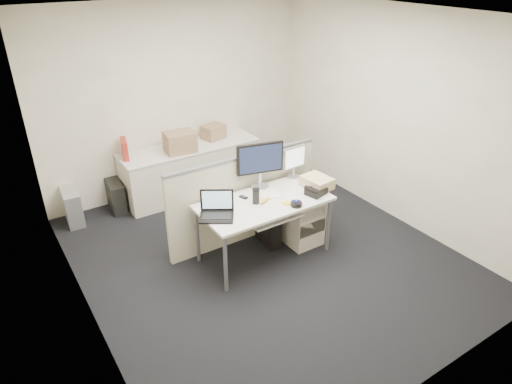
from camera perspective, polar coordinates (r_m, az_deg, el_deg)
floor at (r=5.51m, az=0.98°, el=-7.87°), size 4.00×4.50×0.01m
ceiling at (r=4.51m, az=1.28°, el=21.30°), size 4.00×4.50×0.01m
wall_back at (r=6.73m, az=-9.90°, el=11.34°), size 4.00×0.02×2.70m
wall_front at (r=3.45m, az=22.68°, el=-7.25°), size 4.00×0.02×2.70m
wall_left at (r=4.18m, az=-22.27°, el=-0.90°), size 0.02×4.50×2.70m
wall_right at (r=6.13m, az=16.98°, el=8.93°), size 0.02×4.50×2.70m
desk at (r=5.15m, az=1.04°, el=-1.81°), size 1.50×0.75×0.73m
keyboard_tray at (r=5.05m, az=2.18°, el=-3.10°), size 0.62×0.32×0.02m
drawer_pedestal at (r=5.64m, az=5.37°, el=-3.09°), size 0.40×0.55×0.65m
cubicle_partition at (r=5.53m, az=-1.54°, el=-0.94°), size 2.00×0.06×1.10m
back_counter at (r=6.80m, az=-8.12°, el=2.71°), size 2.00×0.60×0.72m
monitor_main at (r=5.31m, az=0.48°, el=3.30°), size 0.59×0.34×0.56m
monitor_small at (r=5.61m, az=4.75°, el=3.70°), size 0.33×0.17×0.40m
laptop at (r=4.76m, az=-5.00°, el=-1.84°), size 0.44×0.42×0.27m
trackball at (r=5.03m, az=5.07°, el=-1.51°), size 0.14×0.14×0.05m
desk_phone at (r=5.30m, az=7.53°, el=0.09°), size 0.26×0.23×0.07m
paper_stack at (r=5.28m, az=1.67°, el=-0.16°), size 0.27×0.31×0.01m
sticky_pad at (r=5.08m, az=3.87°, el=-1.40°), size 0.10×0.10×0.01m
travel_mug at (r=5.05m, az=-0.01°, el=-0.57°), size 0.08×0.08×0.16m
banana at (r=5.10m, az=1.13°, el=-1.04°), size 0.18×0.11×0.04m
cellphone at (r=5.19m, az=-1.56°, el=-0.65°), size 0.08×0.11×0.01m
manila_folders at (r=5.45m, az=7.64°, el=1.21°), size 0.30×0.37×0.13m
keyboard at (r=5.09m, az=2.39°, el=-2.51°), size 0.47×0.17×0.03m
pc_tower_desk at (r=5.64m, az=1.55°, el=-4.63°), size 0.21×0.42×0.38m
pc_tower_spare_dark at (r=6.62m, az=-17.11°, el=-0.49°), size 0.21×0.46×0.42m
pc_tower_spare_silver at (r=6.51m, az=-22.00°, el=-1.63°), size 0.23×0.51×0.46m
cardboard_box_left at (r=6.43m, az=-9.47°, el=6.09°), size 0.44×0.35×0.31m
cardboard_box_right at (r=6.86m, az=-5.35°, el=7.42°), size 0.37×0.32×0.23m
red_binder at (r=6.40m, az=-16.09°, el=5.13°), size 0.14×0.31×0.28m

